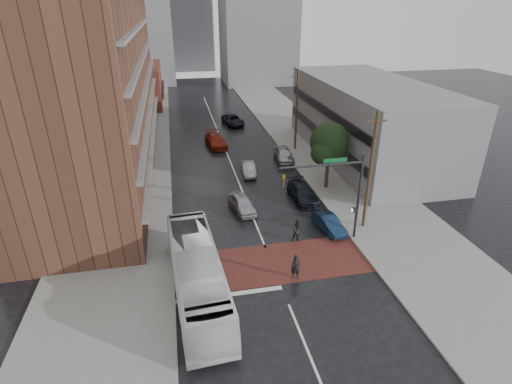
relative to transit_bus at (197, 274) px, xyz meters
name	(u,v)px	position (x,y,z in m)	size (l,w,h in m)	color
ground	(273,267)	(5.50, 1.97, -1.70)	(160.00, 160.00, 0.00)	black
crosswalk	(272,263)	(5.50, 2.47, -1.69)	(14.00, 5.00, 0.02)	maroon
sidewalk_west	(133,158)	(-6.00, 26.97, -1.62)	(9.00, 90.00, 0.15)	gray
sidewalk_east	(312,145)	(17.00, 26.97, -1.62)	(9.00, 90.00, 0.15)	gray
apartment_block	(89,37)	(-8.50, 25.97, 12.30)	(10.00, 44.00, 28.00)	brown
storefront_west	(139,85)	(-6.50, 55.97, 1.80)	(8.00, 16.00, 7.00)	brown
building_east	(368,120)	(22.00, 21.97, 2.80)	(11.00, 26.00, 9.00)	slate
distant_tower_west	(128,8)	(-8.50, 79.97, 14.30)	(18.00, 16.00, 32.00)	slate
distant_tower_center	(189,23)	(5.50, 96.97, 10.30)	(12.00, 10.00, 24.00)	slate
street_tree	(329,144)	(14.02, 14.00, 3.04)	(4.20, 4.10, 6.90)	#332319
signal_mast	(342,187)	(11.35, 4.47, 3.04)	(6.50, 0.30, 7.20)	#2D2D33
utility_pole_near	(370,171)	(14.30, 5.97, 3.44)	(1.60, 0.26, 10.00)	#473321
utility_pole_far	(297,110)	(14.30, 25.97, 3.44)	(1.60, 0.26, 10.00)	#473321
transit_bus	(197,274)	(0.00, 0.00, 0.00)	(2.85, 12.18, 3.39)	silver
pedestrian_a	(296,267)	(6.69, 0.47, -0.77)	(0.68, 0.44, 1.85)	black
pedestrian_b	(298,231)	(8.21, 4.97, -0.74)	(0.93, 0.73, 1.92)	black
car_travel_a	(242,204)	(4.76, 10.90, -0.97)	(1.72, 4.28, 1.46)	#A9ACB1
car_travel_b	(249,169)	(6.94, 19.20, -1.05)	(1.37, 3.94, 1.30)	#95969C
car_travel_c	(216,141)	(4.47, 29.32, -0.91)	(2.21, 5.43, 1.58)	maroon
suv_travel	(233,120)	(8.21, 38.96, -0.95)	(2.47, 5.36, 1.49)	black
car_parked_near	(329,224)	(11.25, 6.04, -1.05)	(1.36, 3.90, 1.28)	#12243F
car_parked_mid	(302,193)	(10.83, 11.97, -0.97)	(2.04, 5.03, 1.46)	black
car_parked_far	(284,155)	(11.80, 22.28, -0.87)	(1.94, 4.82, 1.64)	#96989D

